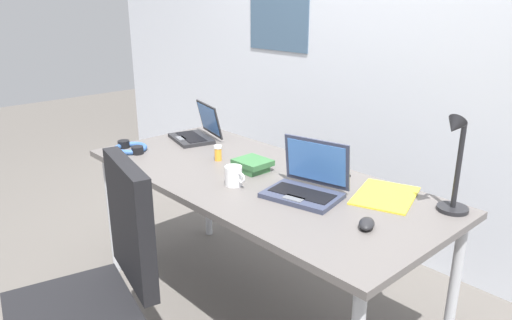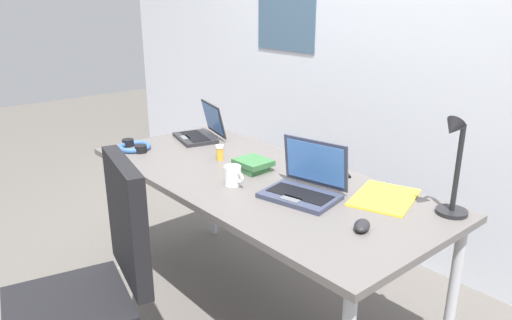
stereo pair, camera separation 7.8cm
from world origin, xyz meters
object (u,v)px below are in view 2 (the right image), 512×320
Objects in this scene: headphones at (134,147)px; office_chair at (91,307)px; desk_lamp at (454,167)px; laptop_near_lamp at (201,132)px; cell_phone at (335,175)px; pill_bottle at (220,152)px; book_stack at (252,165)px; laptop_back_left at (305,185)px; paper_folder_by_keyboard at (384,198)px; computer_mouse at (362,226)px; coffee_mug at (233,176)px.

headphones is 1.01m from office_chair.
desk_lamp is 1.22× the size of laptop_near_lamp.
pill_bottle is at bearing -121.40° from cell_phone.
book_stack is 0.18× the size of office_chair.
headphones is at bearing -120.12° from cell_phone.
book_stack is at bearing 6.38° from pill_bottle.
book_stack is (0.61, -0.12, -0.01)m from laptop_near_lamp.
office_chair is at bearing -111.21° from laptop_back_left.
office_chair is at bearing -117.76° from paper_folder_by_keyboard.
laptop_near_lamp reaches higher than computer_mouse.
headphones is at bearing 141.06° from office_chair.
laptop_back_left is 4.42× the size of pill_bottle.
computer_mouse reaches higher than paper_folder_by_keyboard.
headphones is 2.71× the size of pill_bottle.
laptop_near_lamp is 2.42× the size of cell_phone.
laptop_back_left is at bearing 68.79° from office_chair.
book_stack is at bearing -164.76° from desk_lamp.
laptop_near_lamp reaches higher than cell_phone.
office_chair is at bearing -126.50° from desk_lamp.
laptop_near_lamp reaches higher than pill_bottle.
office_chair is (-0.26, -1.10, -0.35)m from cell_phone.
book_stack is (-0.31, -0.24, 0.02)m from cell_phone.
office_chair is at bearing -38.94° from headphones.
coffee_mug is at bearing -85.26° from cell_phone.
laptop_back_left is (0.99, -0.15, 0.00)m from laptop_near_lamp.
desk_lamp reaches higher than office_chair.
cell_phone is 0.48m from coffee_mug.
office_chair is (-0.56, -1.06, -0.35)m from paper_folder_by_keyboard.
desk_lamp is 0.32m from paper_folder_by_keyboard.
laptop_near_lamp is at bearing 159.31° from pill_bottle.
desk_lamp is 0.58m from laptop_back_left.
pill_bottle is at bearing 108.60° from office_chair.
laptop_near_lamp is at bearing 171.29° from laptop_back_left.
cell_phone is 1.11m from headphones.
headphones is (-0.07, -0.39, -0.03)m from laptop_near_lamp.
office_chair reaches higher than laptop_near_lamp.
laptop_near_lamp is 0.40m from headphones.
headphones reaches higher than paper_folder_by_keyboard.
computer_mouse is at bearing -112.37° from desk_lamp.
desk_lamp is at bearing 28.73° from laptop_back_left.
paper_folder_by_keyboard is (0.30, -0.04, -0.00)m from cell_phone.
desk_lamp is 0.41× the size of office_chair.
book_stack reaches higher than cell_phone.
cell_phone is at bearing 37.29° from book_stack.
coffee_mug is at bearing 6.50° from headphones.
office_chair reaches higher than computer_mouse.
paper_folder_by_keyboard is (0.24, 0.23, -0.04)m from laptop_back_left.
desk_lamp is at bearing 53.50° from office_chair.
desk_lamp is at bearing 4.60° from laptop_near_lamp.
cell_phone is (-0.56, 0.00, -0.19)m from desk_lamp.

